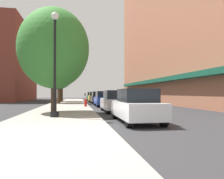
{
  "coord_description": "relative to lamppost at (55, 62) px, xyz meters",
  "views": [
    {
      "loc": [
        1.05,
        -6.39,
        1.46
      ],
      "look_at": [
        5.11,
        17.93,
        1.86
      ],
      "focal_mm": 34.58,
      "sensor_mm": 36.0,
      "label": 1
    }
  ],
  "objects": [
    {
      "name": "ground_plane",
      "position": [
        4.14,
        11.95,
        -3.2
      ],
      "size": [
        90.0,
        90.0,
        0.0
      ],
      "primitive_type": "plane",
      "color": "#2D2D30"
    },
    {
      "name": "sidewalk_slab",
      "position": [
        0.14,
        12.95,
        -3.14
      ],
      "size": [
        4.8,
        50.0,
        0.12
      ],
      "primitive_type": "cube",
      "color": "gray",
      "rests_on": "ground"
    },
    {
      "name": "building_right_brick",
      "position": [
        15.13,
        15.95,
        8.63
      ],
      "size": [
        6.8,
        40.0,
        23.71
      ],
      "color": "#9E6047",
      "rests_on": "ground"
    },
    {
      "name": "building_far_background",
      "position": [
        -10.88,
        30.95,
        3.95
      ],
      "size": [
        6.8,
        18.0,
        14.33
      ],
      "color": "brown",
      "rests_on": "ground"
    },
    {
      "name": "lamppost",
      "position": [
        0.0,
        0.0,
        0.0
      ],
      "size": [
        0.48,
        0.48,
        5.9
      ],
      "color": "black",
      "rests_on": "sidewalk_slab"
    },
    {
      "name": "fire_hydrant",
      "position": [
        2.13,
        9.2,
        -2.68
      ],
      "size": [
        0.33,
        0.26,
        0.79
      ],
      "color": "red",
      "rests_on": "sidewalk_slab"
    },
    {
      "name": "parking_meter_near",
      "position": [
        2.19,
        12.04,
        -2.25
      ],
      "size": [
        0.14,
        0.09,
        1.31
      ],
      "color": "slate",
      "rests_on": "sidewalk_slab"
    },
    {
      "name": "tree_near",
      "position": [
        -0.37,
        3.22,
        1.41
      ],
      "size": [
        4.95,
        4.95,
        7.35
      ],
      "color": "#422D1E",
      "rests_on": "sidewalk_slab"
    },
    {
      "name": "tree_mid",
      "position": [
        -1.1,
        17.33,
        1.15
      ],
      "size": [
        4.13,
        4.13,
        6.62
      ],
      "color": "#4C3823",
      "rests_on": "sidewalk_slab"
    },
    {
      "name": "tree_far",
      "position": [
        -1.11,
        22.9,
        2.02
      ],
      "size": [
        4.56,
        4.56,
        7.74
      ],
      "color": "#422D1E",
      "rests_on": "sidewalk_slab"
    },
    {
      "name": "car_white",
      "position": [
        4.14,
        -2.09,
        -2.39
      ],
      "size": [
        1.8,
        4.3,
        1.66
      ],
      "rotation": [
        0.0,
        0.0,
        -0.03
      ],
      "color": "black",
      "rests_on": "ground"
    },
    {
      "name": "car_silver",
      "position": [
        4.14,
        3.86,
        -2.39
      ],
      "size": [
        1.8,
        4.3,
        1.66
      ],
      "rotation": [
        0.0,
        0.0,
        -0.04
      ],
      "color": "black",
      "rests_on": "ground"
    },
    {
      "name": "car_blue",
      "position": [
        4.14,
        10.88,
        -2.39
      ],
      "size": [
        1.8,
        4.3,
        1.66
      ],
      "rotation": [
        0.0,
        0.0,
        -0.04
      ],
      "color": "black",
      "rests_on": "ground"
    },
    {
      "name": "car_black",
      "position": [
        4.14,
        16.87,
        -2.39
      ],
      "size": [
        1.8,
        4.3,
        1.66
      ],
      "rotation": [
        0.0,
        0.0,
        0.04
      ],
      "color": "black",
      "rests_on": "ground"
    },
    {
      "name": "car_yellow",
      "position": [
        4.14,
        23.3,
        -2.39
      ],
      "size": [
        1.8,
        4.3,
        1.66
      ],
      "rotation": [
        0.0,
        0.0,
        -0.02
      ],
      "color": "black",
      "rests_on": "ground"
    },
    {
      "name": "car_green",
      "position": [
        4.14,
        29.69,
        -2.39
      ],
      "size": [
        1.8,
        4.3,
        1.66
      ],
      "rotation": [
        0.0,
        0.0,
        0.01
      ],
      "color": "black",
      "rests_on": "ground"
    }
  ]
}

